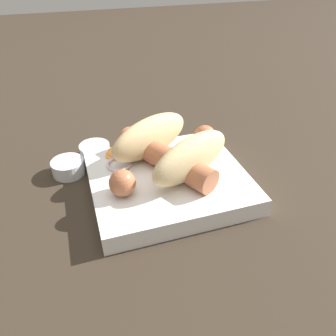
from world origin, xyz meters
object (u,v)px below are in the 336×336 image
Objects in this scene: bread_roll at (170,146)px; condiment_cup_near at (95,152)px; sausage at (168,157)px; condiment_cup_far at (68,168)px; food_tray at (168,181)px.

condiment_cup_near is (-0.10, 0.10, -0.05)m from bread_roll.
condiment_cup_far is (-0.14, 0.07, -0.04)m from sausage.
food_tray is 1.19× the size of sausage.
sausage is at bearing -47.68° from condiment_cup_near.
bread_roll reaches higher than food_tray.
food_tray reaches higher than condiment_cup_near.
sausage is 0.16m from condiment_cup_far.
food_tray is at bearing -113.57° from bread_roll.
bread_roll is 3.67× the size of condiment_cup_far.
condiment_cup_near is (-0.09, 0.12, -0.00)m from food_tray.
food_tray is at bearing -107.09° from sausage.
sausage reaches higher than condiment_cup_far.
sausage is 3.67× the size of condiment_cup_far.
food_tray is 0.16m from condiment_cup_far.
food_tray is 0.15m from condiment_cup_near.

